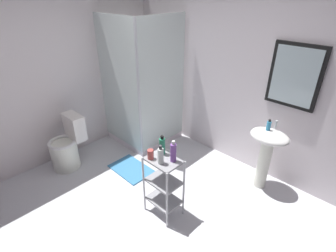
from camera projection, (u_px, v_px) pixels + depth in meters
name	position (u px, v px, depth m)	size (l,w,h in m)	color
ground_plane	(136.00, 222.00, 2.86)	(4.20, 4.20, 0.02)	silver
wall_back	(238.00, 76.00, 3.41)	(4.20, 0.14, 2.50)	white
wall_left	(41.00, 77.00, 3.39)	(0.10, 4.20, 2.50)	white
shower_stall	(143.00, 116.00, 4.14)	(0.92, 0.92, 2.00)	white
pedestal_sink	(267.00, 148.00, 3.10)	(0.46, 0.37, 0.81)	white
sink_faucet	(276.00, 124.00, 3.04)	(0.03, 0.03, 0.10)	silver
toilet	(67.00, 147.00, 3.60)	(0.37, 0.49, 0.76)	white
storage_cart	(164.00, 182.00, 2.77)	(0.38, 0.28, 0.74)	silver
hand_soap_bottle	(269.00, 126.00, 3.00)	(0.05, 0.05, 0.14)	#389ED1
lotion_bottle_white	(161.00, 156.00, 2.53)	(0.06, 0.06, 0.21)	white
body_wash_bottle_green	(162.00, 146.00, 2.67)	(0.06, 0.06, 0.22)	#298D63
conditioner_bottle_purple	(173.00, 152.00, 2.55)	(0.06, 0.06, 0.24)	purple
rinse_cup	(151.00, 154.00, 2.61)	(0.06, 0.06, 0.11)	#B24742
bath_mat	(131.00, 169.00, 3.66)	(0.60, 0.40, 0.02)	teal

